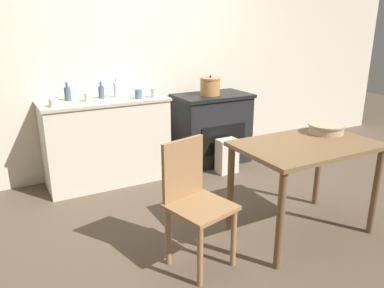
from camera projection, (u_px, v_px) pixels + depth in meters
The scene contains 16 objects.
ground_plane at pixel (212, 218), 3.38m from camera, with size 14.00×14.00×0.00m, color brown.
wall_back at pixel (142, 60), 4.32m from camera, with size 8.00×0.07×2.55m.
counter_cabinet at pixel (107, 141), 4.06m from camera, with size 1.32×0.57×0.92m.
stove at pixel (212, 128), 4.67m from camera, with size 0.91×0.58×0.86m.
work_table at pixel (306, 157), 2.98m from camera, with size 1.10×0.71×0.78m.
chair at pixel (194, 199), 2.63m from camera, with size 0.49×0.49×0.91m.
flour_sack at pixel (227, 156), 4.37m from camera, with size 0.24×0.16×0.41m, color beige.
stock_pot at pixel (210, 86), 4.45m from camera, with size 0.25×0.25×0.23m.
mixing_bowl_large at pixel (326, 128), 3.19m from camera, with size 0.31×0.31×0.08m.
bottle_far_left at pixel (101, 92), 3.96m from camera, with size 0.06×0.06×0.18m.
bottle_left at pixel (68, 93), 3.84m from camera, with size 0.07×0.07×0.19m.
bottle_mid_left at pixel (117, 89), 4.02m from camera, with size 0.06×0.06×0.22m.
cup_center_left at pixel (53, 103), 3.54m from camera, with size 0.08×0.08×0.08m, color silver.
cup_center at pixel (138, 94), 3.95m from camera, with size 0.08×0.08×0.10m, color #4C6B99.
cup_center_right at pixel (154, 93), 4.00m from camera, with size 0.07×0.07×0.10m, color silver.
cup_mid_right at pixel (88, 97), 3.80m from camera, with size 0.07×0.07×0.09m, color silver.
Camera 1 is at (-1.60, -2.57, 1.67)m, focal length 35.00 mm.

